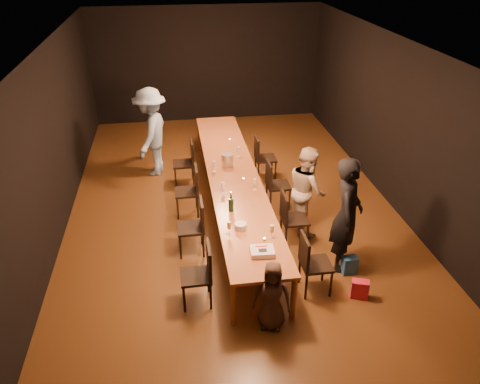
{
  "coord_description": "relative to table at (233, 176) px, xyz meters",
  "views": [
    {
      "loc": [
        -1.01,
        -7.45,
        4.54
      ],
      "look_at": [
        -0.04,
        -1.13,
        1.0
      ],
      "focal_mm": 35.0,
      "sensor_mm": 36.0,
      "label": 1
    }
  ],
  "objects": [
    {
      "name": "chair_left_0",
      "position": [
        -0.85,
        -2.4,
        -0.24
      ],
      "size": [
        0.42,
        0.42,
        0.93
      ],
      "primitive_type": null,
      "rotation": [
        0.0,
        0.0,
        1.57
      ],
      "color": "black",
      "rests_on": "ground"
    },
    {
      "name": "chair_left_1",
      "position": [
        -0.85,
        -1.2,
        -0.24
      ],
      "size": [
        0.42,
        0.42,
        0.93
      ],
      "primitive_type": null,
      "rotation": [
        0.0,
        0.0,
        1.57
      ],
      "color": "black",
      "rests_on": "ground"
    },
    {
      "name": "woman_birthday",
      "position": [
        1.43,
        -1.89,
        0.21
      ],
      "size": [
        0.66,
        0.78,
        1.82
      ],
      "primitive_type": "imported",
      "rotation": [
        0.0,
        0.0,
        1.18
      ],
      "color": "black",
      "rests_on": "ground"
    },
    {
      "name": "wineglass_5",
      "position": [
        0.21,
        0.72,
        0.15
      ],
      "size": [
        0.06,
        0.06,
        0.21
      ],
      "primitive_type": null,
      "color": "silver",
      "rests_on": "table"
    },
    {
      "name": "wineglass_3",
      "position": [
        0.28,
        -0.64,
        0.15
      ],
      "size": [
        0.06,
        0.06,
        0.21
      ],
      "primitive_type": null,
      "color": "beige",
      "rests_on": "table"
    },
    {
      "name": "chair_left_2",
      "position": [
        -0.85,
        0.0,
        -0.24
      ],
      "size": [
        0.42,
        0.42,
        0.93
      ],
      "primitive_type": null,
      "rotation": [
        0.0,
        0.0,
        1.57
      ],
      "color": "black",
      "rests_on": "ground"
    },
    {
      "name": "wineglass_0",
      "position": [
        -0.32,
        -1.89,
        0.15
      ],
      "size": [
        0.06,
        0.06,
        0.21
      ],
      "primitive_type": null,
      "color": "beige",
      "rests_on": "table"
    },
    {
      "name": "tealight_far",
      "position": [
        0.15,
        1.55,
        0.06
      ],
      "size": [
        0.05,
        0.05,
        0.03
      ],
      "primitive_type": "cylinder",
      "color": "#B2B7B2",
      "rests_on": "table"
    },
    {
      "name": "wineglass_4",
      "position": [
        -0.32,
        0.15,
        0.15
      ],
      "size": [
        0.06,
        0.06,
        0.21
      ],
      "primitive_type": null,
      "color": "silver",
      "rests_on": "table"
    },
    {
      "name": "tealight_mid",
      "position": [
        0.15,
        -0.26,
        0.06
      ],
      "size": [
        0.05,
        0.05,
        0.03
      ],
      "primitive_type": "cylinder",
      "color": "#B2B7B2",
      "rests_on": "table"
    },
    {
      "name": "champagne_bottle",
      "position": [
        -0.2,
        -1.27,
        0.22
      ],
      "size": [
        0.09,
        0.09,
        0.34
      ],
      "primitive_type": null,
      "rotation": [
        0.0,
        0.0,
        0.11
      ],
      "color": "black",
      "rests_on": "table"
    },
    {
      "name": "woman_tan",
      "position": [
        1.15,
        -0.79,
        0.07
      ],
      "size": [
        0.62,
        0.77,
        1.53
      ],
      "primitive_type": "imported",
      "rotation": [
        0.0,
        0.0,
        1.62
      ],
      "color": "beige",
      "rests_on": "ground"
    },
    {
      "name": "gift_bag_blue",
      "position": [
        1.49,
        -2.11,
        -0.56
      ],
      "size": [
        0.24,
        0.17,
        0.28
      ],
      "primitive_type": "cube",
      "rotation": [
        0.0,
        0.0,
        0.08
      ],
      "color": "#2867AF",
      "rests_on": "ground"
    },
    {
      "name": "wineglass_1",
      "position": [
        0.26,
        -2.07,
        0.15
      ],
      "size": [
        0.06,
        0.06,
        0.21
      ],
      "primitive_type": null,
      "color": "beige",
      "rests_on": "table"
    },
    {
      "name": "chair_right_0",
      "position": [
        0.85,
        -2.4,
        -0.24
      ],
      "size": [
        0.42,
        0.42,
        0.93
      ],
      "primitive_type": null,
      "rotation": [
        0.0,
        0.0,
        -1.57
      ],
      "color": "black",
      "rests_on": "ground"
    },
    {
      "name": "chair_right_2",
      "position": [
        0.85,
        0.0,
        -0.24
      ],
      "size": [
        0.42,
        0.42,
        0.93
      ],
      "primitive_type": null,
      "rotation": [
        0.0,
        0.0,
        -1.57
      ],
      "color": "black",
      "rests_on": "ground"
    },
    {
      "name": "table",
      "position": [
        0.0,
        0.0,
        0.0
      ],
      "size": [
        0.9,
        6.0,
        0.75
      ],
      "color": "brown",
      "rests_on": "ground"
    },
    {
      "name": "chair_right_1",
      "position": [
        0.85,
        -1.2,
        -0.24
      ],
      "size": [
        0.42,
        0.42,
        0.93
      ],
      "primitive_type": null,
      "rotation": [
        0.0,
        0.0,
        -1.57
      ],
      "color": "black",
      "rests_on": "ground"
    },
    {
      "name": "wineglass_2",
      "position": [
        -0.26,
        -0.68,
        0.15
      ],
      "size": [
        0.06,
        0.06,
        0.21
      ],
      "primitive_type": null,
      "color": "silver",
      "rests_on": "table"
    },
    {
      "name": "ground",
      "position": [
        0.0,
        0.0,
        -0.7
      ],
      "size": [
        10.0,
        10.0,
        0.0
      ],
      "primitive_type": "plane",
      "color": "#452311",
      "rests_on": "ground"
    },
    {
      "name": "man_blue",
      "position": [
        -1.46,
        1.8,
        0.23
      ],
      "size": [
        1.0,
        1.35,
        1.87
      ],
      "primitive_type": "imported",
      "rotation": [
        0.0,
        0.0,
        -1.85
      ],
      "color": "#85A8CE",
      "rests_on": "ground"
    },
    {
      "name": "plate_stack",
      "position": [
        -0.14,
        -1.8,
        0.1
      ],
      "size": [
        0.22,
        0.22,
        0.1
      ],
      "primitive_type": "cylinder",
      "rotation": [
        0.0,
        0.0,
        0.32
      ],
      "color": "silver",
      "rests_on": "table"
    },
    {
      "name": "chair_right_3",
      "position": [
        0.85,
        1.2,
        -0.24
      ],
      "size": [
        0.42,
        0.42,
        0.93
      ],
      "primitive_type": null,
      "rotation": [
        0.0,
        0.0,
        -1.57
      ],
      "color": "black",
      "rests_on": "ground"
    },
    {
      "name": "room_shell",
      "position": [
        0.0,
        0.0,
        1.38
      ],
      "size": [
        6.04,
        10.04,
        3.02
      ],
      "color": "black",
      "rests_on": "ground"
    },
    {
      "name": "chair_left_3",
      "position": [
        -0.85,
        1.2,
        -0.24
      ],
      "size": [
        0.42,
        0.42,
        0.93
      ],
      "primitive_type": null,
      "rotation": [
        0.0,
        0.0,
        1.57
      ],
      "color": "black",
      "rests_on": "ground"
    },
    {
      "name": "ice_bucket",
      "position": [
        -0.06,
        0.36,
        0.17
      ],
      "size": [
        0.24,
        0.24,
        0.24
      ],
      "primitive_type": "cylinder",
      "rotation": [
        0.0,
        0.0,
        -0.12
      ],
      "color": "#BCBCC1",
      "rests_on": "table"
    },
    {
      "name": "birthday_cake",
      "position": [
        0.06,
        -2.43,
        0.09
      ],
      "size": [
        0.34,
        0.28,
        0.08
      ],
      "rotation": [
        0.0,
        0.0,
        -0.06
      ],
      "color": "white",
      "rests_on": "table"
    },
    {
      "name": "child",
      "position": [
        0.08,
        -3.0,
        -0.2
      ],
      "size": [
        0.56,
        0.44,
        1.0
      ],
      "primitive_type": "imported",
      "rotation": [
        0.0,
        0.0,
        -0.28
      ],
      "color": "#3F2C23",
      "rests_on": "ground"
    },
    {
      "name": "gift_bag_red",
      "position": [
        1.43,
        -2.66,
        -0.56
      ],
      "size": [
        0.27,
        0.2,
        0.28
      ],
      "primitive_type": "cube",
      "rotation": [
        0.0,
        0.0,
        -0.34
      ],
      "color": "red",
      "rests_on": "ground"
    },
    {
      "name": "tealight_near",
      "position": [
        0.15,
        -2.12,
        0.06
      ],
      "size": [
        0.05,
        0.05,
        0.03
      ],
      "primitive_type": "cylinder",
      "color": "#B2B7B2",
      "rests_on": "table"
    }
  ]
}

